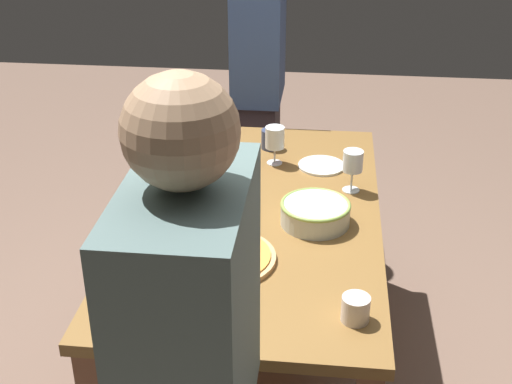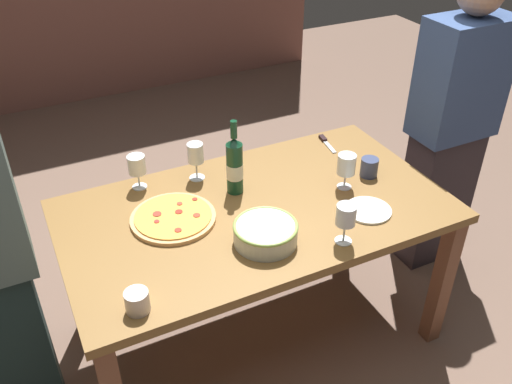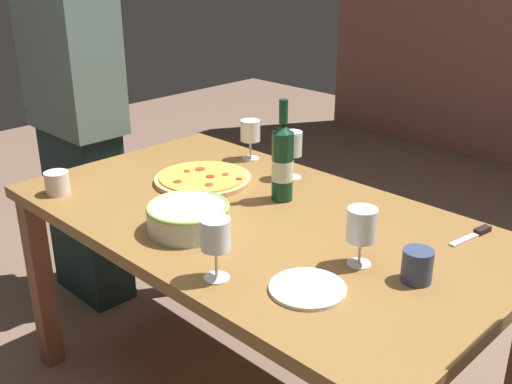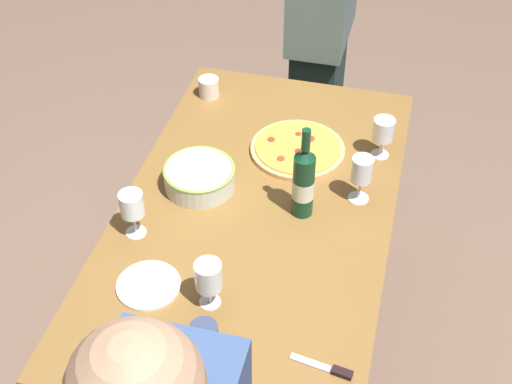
# 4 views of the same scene
# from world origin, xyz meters

# --- Properties ---
(ground_plane) EXTENTS (8.00, 8.00, 0.00)m
(ground_plane) POSITION_xyz_m (0.00, 0.00, 0.00)
(ground_plane) COLOR brown
(dining_table) EXTENTS (1.60, 0.90, 0.75)m
(dining_table) POSITION_xyz_m (0.00, 0.00, 0.66)
(dining_table) COLOR brown
(dining_table) RESTS_ON ground
(pizza) EXTENTS (0.35, 0.35, 0.03)m
(pizza) POSITION_xyz_m (-0.34, 0.07, 0.76)
(pizza) COLOR #E1A86C
(pizza) RESTS_ON dining_table
(serving_bowl) EXTENTS (0.25, 0.25, 0.08)m
(serving_bowl) POSITION_xyz_m (-0.07, -0.22, 0.79)
(serving_bowl) COLOR silver
(serving_bowl) RESTS_ON dining_table
(wine_bottle) EXTENTS (0.07, 0.07, 0.34)m
(wine_bottle) POSITION_xyz_m (-0.03, 0.15, 0.88)
(wine_bottle) COLOR #123C24
(wine_bottle) RESTS_ON dining_table
(wine_glass_near_pizza) EXTENTS (0.08, 0.08, 0.16)m
(wine_glass_near_pizza) POSITION_xyz_m (0.42, -0.03, 0.86)
(wine_glass_near_pizza) COLOR white
(wine_glass_near_pizza) RESTS_ON dining_table
(wine_glass_by_bottle) EXTENTS (0.08, 0.08, 0.16)m
(wine_glass_by_bottle) POSITION_xyz_m (-0.39, 0.36, 0.86)
(wine_glass_by_bottle) COLOR white
(wine_glass_by_bottle) RESTS_ON dining_table
(wine_glass_far_left) EXTENTS (0.07, 0.07, 0.17)m
(wine_glass_far_left) POSITION_xyz_m (-0.14, 0.32, 0.87)
(wine_glass_far_left) COLOR white
(wine_glass_far_left) RESTS_ON dining_table
(wine_glass_far_right) EXTENTS (0.08, 0.08, 0.17)m
(wine_glass_far_right) POSITION_xyz_m (0.20, -0.35, 0.87)
(wine_glass_far_right) COLOR white
(wine_glass_far_right) RESTS_ON dining_table
(cup_amber) EXTENTS (0.08, 0.08, 0.08)m
(cup_amber) POSITION_xyz_m (-0.60, -0.35, 0.79)
(cup_amber) COLOR silver
(cup_amber) RESTS_ON dining_table
(cup_ceramic) EXTENTS (0.08, 0.08, 0.09)m
(cup_ceramic) POSITION_xyz_m (0.57, -0.00, 0.79)
(cup_ceramic) COLOR #374164
(cup_ceramic) RESTS_ON dining_table
(side_plate) EXTENTS (0.19, 0.19, 0.01)m
(side_plate) POSITION_xyz_m (0.40, -0.23, 0.76)
(side_plate) COLOR white
(side_plate) RESTS_ON dining_table
(pizza_knife) EXTENTS (0.05, 0.18, 0.02)m
(pizza_knife) POSITION_xyz_m (0.56, 0.35, 0.76)
(pizza_knife) COLOR silver
(pizza_knife) RESTS_ON dining_table
(person_guest_left) EXTENTS (0.45, 0.24, 1.62)m
(person_guest_left) POSITION_xyz_m (-1.09, 0.01, 0.82)
(person_guest_left) COLOR #1C302F
(person_guest_left) RESTS_ON ground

